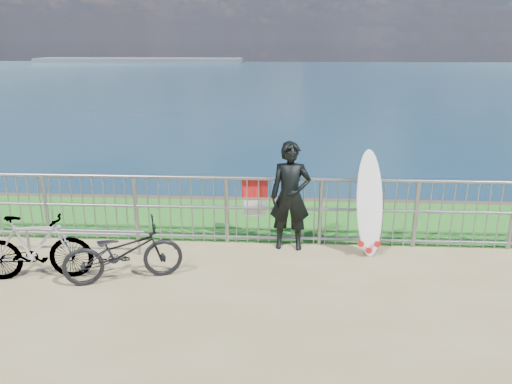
# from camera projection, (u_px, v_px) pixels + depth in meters

# --- Properties ---
(grass_strip) EXTENTS (120.00, 120.00, 0.00)m
(grass_strip) POSITION_uv_depth(u_px,v_px,m) (261.00, 219.00, 9.23)
(grass_strip) COLOR #1F6B1D
(grass_strip) RESTS_ON ground
(seascape) EXTENTS (260.00, 260.00, 5.00)m
(seascape) POSITION_uv_depth(u_px,v_px,m) (141.00, 63.00, 150.94)
(seascape) COLOR brown
(seascape) RESTS_ON ground
(railing) EXTENTS (10.06, 0.10, 1.13)m
(railing) POSITION_uv_depth(u_px,v_px,m) (259.00, 210.00, 8.01)
(railing) COLOR gray
(railing) RESTS_ON ground
(surfer) EXTENTS (0.64, 0.44, 1.72)m
(surfer) POSITION_uv_depth(u_px,v_px,m) (290.00, 196.00, 7.76)
(surfer) COLOR black
(surfer) RESTS_ON ground
(surfboard) EXTENTS (0.51, 0.47, 1.63)m
(surfboard) POSITION_uv_depth(u_px,v_px,m) (369.00, 208.00, 7.58)
(surfboard) COLOR white
(surfboard) RESTS_ON ground
(bicycle_near) EXTENTS (1.70, 1.07, 0.84)m
(bicycle_near) POSITION_uv_depth(u_px,v_px,m) (123.00, 252.00, 6.81)
(bicycle_near) COLOR black
(bicycle_near) RESTS_ON ground
(bicycle_far) EXTENTS (1.60, 0.67, 0.93)m
(bicycle_far) POSITION_uv_depth(u_px,v_px,m) (35.00, 248.00, 6.84)
(bicycle_far) COLOR black
(bicycle_far) RESTS_ON ground
(bike_rack) EXTENTS (1.96, 0.05, 0.41)m
(bike_rack) POSITION_uv_depth(u_px,v_px,m) (82.00, 233.00, 7.70)
(bike_rack) COLOR gray
(bike_rack) RESTS_ON ground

